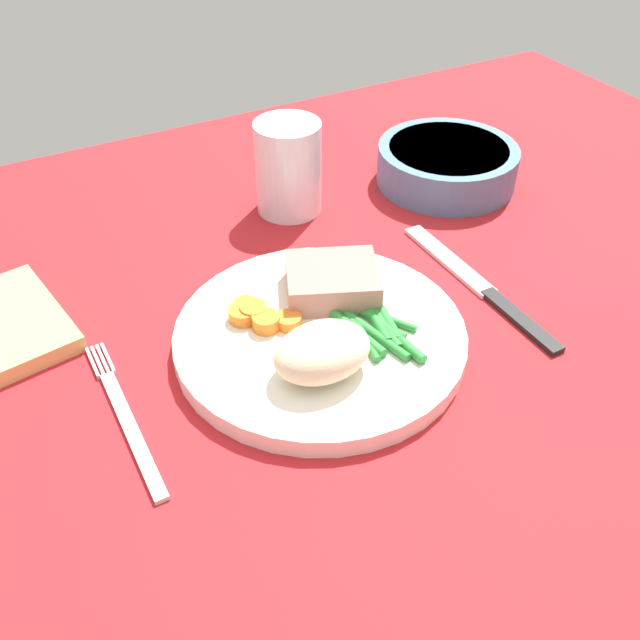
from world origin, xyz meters
TOP-DOWN VIEW (x-y plane):
  - dining_table at (0.00, 0.00)cm, footprint 120.00×90.00cm
  - dinner_plate at (-0.68, 1.28)cm, footprint 23.09×23.09cm
  - meat_portion at (2.44, 4.92)cm, footprint 9.41×8.85cm
  - mashed_potatoes at (-2.75, -2.88)cm, footprint 7.39×5.48cm
  - carrot_slices at (-4.47, 4.60)cm, footprint 5.04×5.25cm
  - green_beans at (3.21, -0.62)cm, footprint 5.42×9.80cm
  - fork at (-16.67, 1.02)cm, footprint 1.44×16.60cm
  - knife at (15.28, 0.99)cm, footprint 1.70×20.50cm
  - water_glass at (6.60, 21.27)cm, footprint 6.59×6.59cm
  - salad_bowl at (23.87, 18.13)cm, footprint 14.84×14.84cm

SIDE VIEW (x-z plane):
  - dining_table at x=0.00cm, z-range 0.00..2.00cm
  - knife at x=15.28cm, z-range 1.88..2.52cm
  - fork at x=-16.67cm, z-range 2.00..2.40cm
  - dinner_plate at x=-0.68cm, z-range 2.00..3.60cm
  - green_beans at x=3.21cm, z-range 3.55..4.39cm
  - carrot_slices at x=-4.47cm, z-range 3.54..4.75cm
  - salad_bowl at x=23.87cm, z-range 2.26..6.36cm
  - meat_portion at x=2.44cm, z-range 3.60..6.11cm
  - mashed_potatoes at x=-2.75cm, z-range 3.60..7.39cm
  - water_glass at x=6.60cm, z-range 1.31..10.55cm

